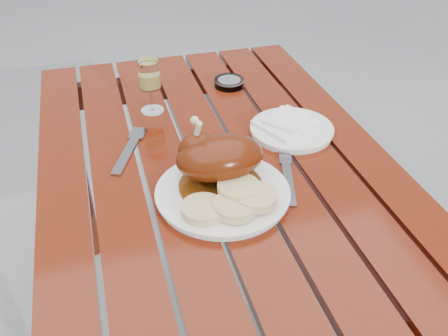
{
  "coord_description": "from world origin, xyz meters",
  "views": [
    {
      "loc": [
        -0.24,
        -0.96,
        1.4
      ],
      "look_at": [
        -0.0,
        -0.11,
        0.78
      ],
      "focal_mm": 40.0,
      "sensor_mm": 36.0,
      "label": 1
    }
  ],
  "objects_px": {
    "wine_glass": "(150,87)",
    "dinner_plate": "(223,194)",
    "ashtray": "(229,83)",
    "side_plate": "(292,130)",
    "table": "(215,264)"
  },
  "relations": [
    {
      "from": "wine_glass",
      "to": "dinner_plate",
      "type": "bearing_deg",
      "value": -78.82
    },
    {
      "from": "wine_glass",
      "to": "ashtray",
      "type": "relative_size",
      "value": 1.64
    },
    {
      "from": "side_plate",
      "to": "ashtray",
      "type": "bearing_deg",
      "value": 104.18
    },
    {
      "from": "ashtray",
      "to": "table",
      "type": "bearing_deg",
      "value": -112.58
    },
    {
      "from": "dinner_plate",
      "to": "ashtray",
      "type": "xyz_separation_m",
      "value": [
        0.16,
        0.5,
        0.0
      ]
    },
    {
      "from": "ashtray",
      "to": "wine_glass",
      "type": "bearing_deg",
      "value": -159.81
    },
    {
      "from": "side_plate",
      "to": "table",
      "type": "bearing_deg",
      "value": -171.39
    },
    {
      "from": "table",
      "to": "ashtray",
      "type": "height_order",
      "value": "ashtray"
    },
    {
      "from": "side_plate",
      "to": "ashtray",
      "type": "relative_size",
      "value": 2.38
    },
    {
      "from": "dinner_plate",
      "to": "side_plate",
      "type": "distance_m",
      "value": 0.31
    },
    {
      "from": "table",
      "to": "dinner_plate",
      "type": "relative_size",
      "value": 4.26
    },
    {
      "from": "dinner_plate",
      "to": "wine_glass",
      "type": "xyz_separation_m",
      "value": [
        -0.08,
        0.41,
        0.06
      ]
    },
    {
      "from": "table",
      "to": "ashtray",
      "type": "xyz_separation_m",
      "value": [
        0.14,
        0.33,
        0.39
      ]
    },
    {
      "from": "table",
      "to": "wine_glass",
      "type": "bearing_deg",
      "value": 113.48
    },
    {
      "from": "table",
      "to": "ashtray",
      "type": "distance_m",
      "value": 0.53
    }
  ]
}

